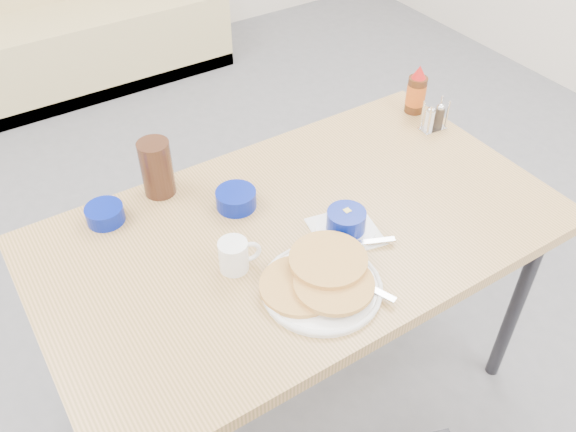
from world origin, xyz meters
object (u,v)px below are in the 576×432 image
amber_tumbler (157,168)px  dining_table (301,243)px  butter_bowl (236,199)px  syrup_bottle (416,92)px  coffee_mug (235,255)px  creamer_bowl (105,214)px  condiment_caddy (434,119)px  booth_bench (56,28)px  grits_setting (346,224)px  pancake_plate (321,281)px

amber_tumbler → dining_table: bearing=-53.1°
butter_bowl → syrup_bottle: bearing=8.3°
coffee_mug → amber_tumbler: amber_tumbler is taller
coffee_mug → amber_tumbler: 0.38m
creamer_bowl → condiment_caddy: bearing=-7.8°
condiment_caddy → syrup_bottle: (0.02, 0.12, 0.04)m
booth_bench → creamer_bowl: bearing=-100.9°
dining_table → coffee_mug: 0.25m
dining_table → coffee_mug: size_ratio=12.98×
grits_setting → syrup_bottle: bearing=32.9°
creamer_bowl → dining_table: bearing=-35.3°
pancake_plate → coffee_mug: (-0.14, 0.17, 0.02)m
grits_setting → amber_tumbler: size_ratio=1.26×
butter_bowl → condiment_caddy: 0.72m
grits_setting → amber_tumbler: bearing=129.1°
creamer_bowl → amber_tumbler: 0.19m
amber_tumbler → creamer_bowl: bearing=-168.6°
creamer_bowl → grits_setting: bearing=-36.8°
creamer_bowl → condiment_caddy: size_ratio=1.00×
grits_setting → pancake_plate: bearing=-143.1°
coffee_mug → grits_setting: 0.31m
coffee_mug → amber_tumbler: bearing=95.5°
coffee_mug → dining_table: bearing=9.5°
coffee_mug → amber_tumbler: size_ratio=0.65×
grits_setting → condiment_caddy: condiment_caddy is taller
booth_bench → pancake_plate: (-0.08, -2.74, 0.43)m
dining_table → grits_setting: (0.09, -0.08, 0.09)m
dining_table → syrup_bottle: syrup_bottle is taller
dining_table → amber_tumbler: bearing=126.9°
pancake_plate → grits_setting: grits_setting is taller
dining_table → syrup_bottle: size_ratio=8.31×
pancake_plate → condiment_caddy: condiment_caddy is taller
amber_tumbler → condiment_caddy: bearing=-11.5°
condiment_caddy → pancake_plate: bearing=-147.1°
condiment_caddy → syrup_bottle: 0.12m
booth_bench → syrup_bottle: booth_bench is taller
amber_tumbler → syrup_bottle: 0.90m
booth_bench → creamer_bowl: booth_bench is taller
booth_bench → coffee_mug: (-0.22, -2.57, 0.45)m
booth_bench → dining_table: size_ratio=1.36×
booth_bench → pancake_plate: booth_bench is taller
condiment_caddy → syrup_bottle: bearing=85.6°
pancake_plate → amber_tumbler: amber_tumbler is taller
grits_setting → creamer_bowl: 0.65m
syrup_bottle → booth_bench: bearing=105.8°
condiment_caddy → syrup_bottle: size_ratio=0.61×
coffee_mug → condiment_caddy: 0.86m
butter_bowl → condiment_caddy: bearing=-0.5°
pancake_plate → syrup_bottle: syrup_bottle is taller
coffee_mug → creamer_bowl: (-0.21, 0.34, -0.02)m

